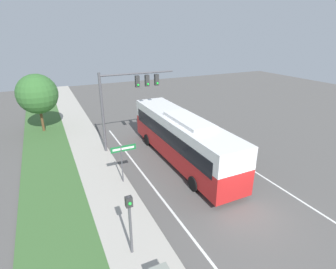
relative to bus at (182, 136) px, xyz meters
The scene contains 10 objects.
ground_plane 6.55m from the bus, 87.61° to the right, with size 80.00×80.00×0.00m, color #565451.
sidewalk 8.82m from the bus, 133.63° to the right, with size 2.80×80.00×0.12m.
grass_verge 11.23m from the bus, 145.72° to the right, with size 3.60×80.00×0.10m.
lane_divider_near 7.35m from the bus, 118.19° to the right, with size 0.14×30.00×0.01m.
lane_divider_far 7.60m from the bus, 58.22° to the right, with size 0.14×30.00×0.01m.
bus is the anchor object (origin of this frame).
signal_gantry 5.50m from the bus, 124.23° to the left, with size 6.08×0.41×6.39m.
pedestrian_signal 9.35m from the bus, 131.83° to the right, with size 0.28×0.34×3.00m.
street_sign 4.94m from the bus, 166.58° to the right, with size 1.61×0.08×2.67m.
roadside_tree 14.65m from the bus, 129.16° to the left, with size 3.69×3.69×5.49m.
Camera 1 is at (-8.90, -9.37, 9.22)m, focal length 28.00 mm.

